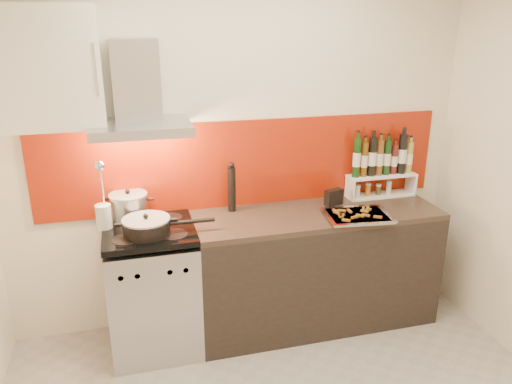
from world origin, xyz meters
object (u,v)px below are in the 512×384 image
object	(u,v)px
range_stove	(153,290)
counter	(315,267)
stock_pot	(129,207)
saute_pan	(148,226)
baking_tray	(357,215)
pepper_mill	(232,188)

from	to	relation	value
range_stove	counter	size ratio (longest dim) A/B	0.51
stock_pot	saute_pan	world-z (taller)	stock_pot
stock_pot	baking_tray	world-z (taller)	stock_pot
range_stove	baking_tray	xyz separation A→B (m)	(1.43, -0.17, 0.47)
counter	baking_tray	world-z (taller)	baking_tray
range_stove	counter	xyz separation A→B (m)	(1.20, 0.00, 0.01)
saute_pan	pepper_mill	distance (m)	0.69
saute_pan	pepper_mill	xyz separation A→B (m)	(0.62, 0.28, 0.11)
stock_pot	baking_tray	size ratio (longest dim) A/B	0.53
saute_pan	pepper_mill	bearing A→B (deg)	24.49
saute_pan	pepper_mill	size ratio (longest dim) A/B	1.62
counter	pepper_mill	xyz separation A→B (m)	(-0.59, 0.18, 0.63)
stock_pot	saute_pan	xyz separation A→B (m)	(0.11, -0.28, -0.04)
pepper_mill	counter	bearing A→B (deg)	-17.31
range_stove	saute_pan	world-z (taller)	saute_pan
stock_pot	pepper_mill	xyz separation A→B (m)	(0.72, 0.01, 0.07)
range_stove	counter	distance (m)	1.20
counter	stock_pot	world-z (taller)	stock_pot
range_stove	pepper_mill	distance (m)	0.90
saute_pan	pepper_mill	world-z (taller)	pepper_mill
range_stove	saute_pan	size ratio (longest dim) A/B	1.52
range_stove	stock_pot	world-z (taller)	stock_pot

